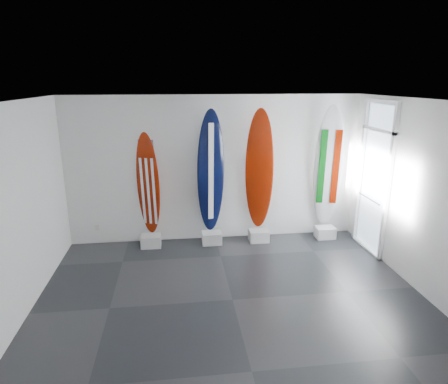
{
  "coord_description": "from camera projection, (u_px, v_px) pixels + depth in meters",
  "views": [
    {
      "loc": [
        -0.79,
        -5.2,
        3.27
      ],
      "look_at": [
        0.04,
        1.4,
        1.33
      ],
      "focal_mm": 30.93,
      "sensor_mm": 36.0,
      "label": 1
    }
  ],
  "objects": [
    {
      "name": "ceiling",
      "position": [
        234.0,
        101.0,
        5.12
      ],
      "size": [
        6.0,
        6.0,
        0.0
      ],
      "primitive_type": "plane",
      "rotation": [
        3.14,
        0.0,
        0.0
      ],
      "color": "white",
      "rests_on": "wall_back"
    },
    {
      "name": "display_block_navy",
      "position": [
        212.0,
        238.0,
        7.99
      ],
      "size": [
        0.4,
        0.3,
        0.24
      ],
      "primitive_type": "cube",
      "color": "silver",
      "rests_on": "floor"
    },
    {
      "name": "wall_front",
      "position": [
        278.0,
        304.0,
        3.16
      ],
      "size": [
        6.0,
        0.0,
        6.0
      ],
      "primitive_type": "plane",
      "rotation": [
        -1.57,
        0.0,
        0.0
      ],
      "color": "white",
      "rests_on": "ground"
    },
    {
      "name": "surfboard_italy",
      "position": [
        328.0,
        167.0,
        7.99
      ],
      "size": [
        0.64,
        0.42,
        2.59
      ],
      "primitive_type": "ellipsoid",
      "rotation": [
        0.09,
        0.0,
        -0.22
      ],
      "color": "white",
      "rests_on": "display_block_italy"
    },
    {
      "name": "display_block_swiss",
      "position": [
        259.0,
        236.0,
        8.11
      ],
      "size": [
        0.4,
        0.3,
        0.24
      ],
      "primitive_type": "cube",
      "color": "silver",
      "rests_on": "floor"
    },
    {
      "name": "display_block_usa",
      "position": [
        151.0,
        241.0,
        7.84
      ],
      "size": [
        0.4,
        0.3,
        0.24
      ],
      "primitive_type": "cube",
      "color": "silver",
      "rests_on": "floor"
    },
    {
      "name": "wall_right",
      "position": [
        427.0,
        200.0,
        5.9
      ],
      "size": [
        0.0,
        5.0,
        5.0
      ],
      "primitive_type": "plane",
      "rotation": [
        1.57,
        0.0,
        -1.57
      ],
      "color": "white",
      "rests_on": "ground"
    },
    {
      "name": "floor",
      "position": [
        232.0,
        300.0,
        5.96
      ],
      "size": [
        6.0,
        6.0,
        0.0
      ],
      "primitive_type": "plane",
      "color": "black",
      "rests_on": "ground"
    },
    {
      "name": "wall_left",
      "position": [
        13.0,
        217.0,
        5.18
      ],
      "size": [
        0.0,
        5.0,
        5.0
      ],
      "primitive_type": "plane",
      "rotation": [
        1.57,
        0.0,
        1.57
      ],
      "color": "white",
      "rests_on": "ground"
    },
    {
      "name": "wall_back",
      "position": [
        215.0,
        169.0,
        7.92
      ],
      "size": [
        6.0,
        0.0,
        6.0
      ],
      "primitive_type": "plane",
      "rotation": [
        1.57,
        0.0,
        0.0
      ],
      "color": "white",
      "rests_on": "ground"
    },
    {
      "name": "surfboard_navy",
      "position": [
        211.0,
        172.0,
        7.7
      ],
      "size": [
        0.59,
        0.31,
        2.52
      ],
      "primitive_type": "ellipsoid",
      "rotation": [
        0.04,
        0.0,
        0.26
      ],
      "color": "black",
      "rests_on": "display_block_navy"
    },
    {
      "name": "glass_door",
      "position": [
        374.0,
        180.0,
        7.4
      ],
      "size": [
        0.12,
        1.16,
        2.85
      ],
      "primitive_type": null,
      "color": "white",
      "rests_on": "floor"
    },
    {
      "name": "display_block_italy",
      "position": [
        325.0,
        232.0,
        8.28
      ],
      "size": [
        0.4,
        0.3,
        0.24
      ],
      "primitive_type": "cube",
      "color": "silver",
      "rests_on": "floor"
    },
    {
      "name": "surfboard_usa",
      "position": [
        148.0,
        184.0,
        7.61
      ],
      "size": [
        0.51,
        0.34,
        2.09
      ],
      "primitive_type": "ellipsoid",
      "rotation": [
        0.06,
        0.0,
        -0.33
      ],
      "color": "maroon",
      "rests_on": "display_block_usa"
    },
    {
      "name": "wall_outlet",
      "position": [
        97.0,
        228.0,
        7.93
      ],
      "size": [
        0.09,
        0.02,
        0.13
      ],
      "primitive_type": "cube",
      "color": "silver",
      "rests_on": "wall_back"
    },
    {
      "name": "surfboard_swiss",
      "position": [
        259.0,
        171.0,
        7.82
      ],
      "size": [
        0.63,
        0.45,
        2.53
      ],
      "primitive_type": "ellipsoid",
      "rotation": [
        0.1,
        0.0,
        -0.23
      ],
      "color": "maroon",
      "rests_on": "display_block_swiss"
    },
    {
      "name": "balcony",
      "position": [
        431.0,
        222.0,
        7.81
      ],
      "size": [
        2.8,
        2.2,
        1.2
      ],
      "primitive_type": null,
      "color": "slate",
      "rests_on": "ground"
    }
  ]
}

